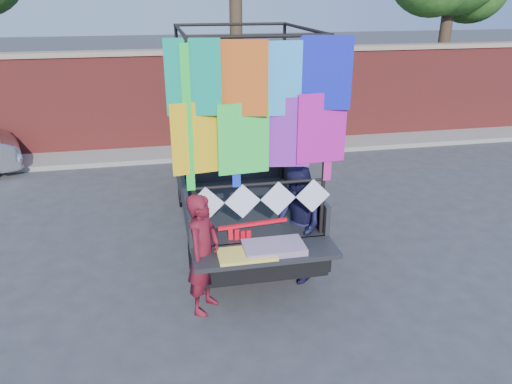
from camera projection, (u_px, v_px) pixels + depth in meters
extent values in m
plane|color=#38383A|center=(262.00, 278.00, 7.50)|extent=(90.00, 90.00, 0.00)
cube|color=#9A312C|center=(208.00, 101.00, 13.39)|extent=(30.00, 0.35, 2.50)
cube|color=gray|center=(206.00, 51.00, 12.90)|extent=(30.00, 0.45, 0.12)
cube|color=gray|center=(212.00, 151.00, 13.20)|extent=(30.00, 1.20, 0.12)
cylinder|color=#38281C|center=(236.00, 39.00, 14.10)|extent=(0.36, 0.36, 5.46)
cylinder|color=#38281C|center=(443.00, 50.00, 15.48)|extent=(0.36, 0.36, 4.55)
cylinder|color=black|center=(184.00, 189.00, 9.91)|extent=(0.23, 0.70, 0.70)
cylinder|color=black|center=(198.00, 259.00, 7.32)|extent=(0.23, 0.70, 0.70)
cylinder|color=black|center=(265.00, 183.00, 10.21)|extent=(0.23, 0.70, 0.70)
cylinder|color=black|center=(305.00, 248.00, 7.62)|extent=(0.23, 0.70, 0.70)
cube|color=black|center=(237.00, 207.00, 8.65)|extent=(1.80, 4.44, 0.32)
cube|color=black|center=(245.00, 209.00, 7.82)|extent=(1.90, 2.43, 0.11)
cube|color=black|center=(185.00, 200.00, 7.56)|extent=(0.06, 2.43, 0.48)
cube|color=black|center=(303.00, 191.00, 7.91)|extent=(0.06, 2.43, 0.48)
cube|color=black|center=(233.00, 170.00, 8.82)|extent=(1.90, 0.06, 0.48)
cube|color=black|center=(225.00, 151.00, 9.73)|extent=(1.90, 1.69, 1.32)
cube|color=#8C9EAD|center=(228.00, 136.00, 9.14)|extent=(1.69, 0.06, 0.58)
cube|color=#8C9EAD|center=(219.00, 130.00, 10.37)|extent=(1.69, 0.11, 0.74)
cube|color=black|center=(218.00, 147.00, 10.88)|extent=(1.85, 0.95, 0.58)
cube|color=black|center=(266.00, 253.00, 6.47)|extent=(1.90, 0.58, 0.06)
cube|color=black|center=(262.00, 270.00, 6.84)|extent=(1.95, 0.16, 0.19)
cylinder|color=black|center=(192.00, 149.00, 6.14)|extent=(0.05, 0.05, 2.64)
cylinder|color=black|center=(180.00, 110.00, 8.15)|extent=(0.05, 0.05, 2.64)
cylinder|color=black|center=(326.00, 141.00, 6.46)|extent=(0.05, 0.05, 2.64)
cylinder|color=black|center=(283.00, 105.00, 8.47)|extent=(0.05, 0.05, 2.64)
cylinder|color=black|center=(261.00, 36.00, 5.80)|extent=(1.80, 0.05, 0.05)
cylinder|color=black|center=(231.00, 24.00, 7.82)|extent=(1.80, 0.05, 0.05)
cylinder|color=black|center=(180.00, 30.00, 6.65)|extent=(0.05, 2.27, 0.05)
cylinder|color=black|center=(305.00, 29.00, 6.97)|extent=(0.05, 2.27, 0.05)
cylinder|color=black|center=(260.00, 184.00, 6.50)|extent=(1.80, 0.04, 0.04)
cube|color=#0B9E79|center=(194.00, 80.00, 5.82)|extent=(0.65, 0.02, 0.90)
cube|color=#DB5919|center=(240.00, 79.00, 5.87)|extent=(0.65, 0.02, 0.90)
cube|color=#35AAFF|center=(282.00, 77.00, 6.01)|extent=(0.65, 0.02, 0.90)
cube|color=#161FC9|center=(325.00, 76.00, 6.07)|extent=(0.65, 0.02, 0.90)
cube|color=yellow|center=(197.00, 137.00, 6.07)|extent=(0.65, 0.02, 0.90)
cube|color=#2AF147|center=(240.00, 135.00, 6.13)|extent=(0.65, 0.02, 0.90)
cube|color=purple|center=(281.00, 132.00, 6.27)|extent=(0.65, 0.02, 0.90)
cube|color=#CD169D|center=(322.00, 131.00, 6.33)|extent=(0.65, 0.02, 0.90)
cube|color=#1CE73A|center=(188.00, 121.00, 5.96)|extent=(0.11, 0.01, 1.80)
cube|color=#C82184|center=(331.00, 114.00, 6.29)|extent=(0.11, 0.01, 1.80)
cube|color=#1833DC|center=(236.00, 118.00, 6.06)|extent=(0.11, 0.01, 1.80)
cube|color=white|center=(206.00, 204.00, 6.41)|extent=(0.48, 0.01, 0.48)
cube|color=white|center=(243.00, 201.00, 6.50)|extent=(0.48, 0.01, 0.48)
cube|color=white|center=(278.00, 199.00, 6.59)|extent=(0.48, 0.01, 0.48)
cube|color=white|center=(313.00, 196.00, 6.68)|extent=(0.48, 0.01, 0.48)
cube|color=#F93738|center=(274.00, 247.00, 6.46)|extent=(0.79, 0.48, 0.08)
cube|color=#F4D94D|center=(247.00, 254.00, 6.33)|extent=(0.74, 0.42, 0.04)
imported|color=maroon|center=(204.00, 254.00, 6.47)|extent=(0.66, 0.73, 1.67)
imported|color=#171536|center=(297.00, 225.00, 7.20)|extent=(0.76, 0.92, 1.74)
cube|color=#FF0D1F|center=(253.00, 224.00, 6.75)|extent=(0.98, 0.16, 0.04)
cube|color=#FF0D1F|center=(231.00, 247.00, 6.79)|extent=(0.06, 0.02, 0.56)
cube|color=#FF0D1F|center=(237.00, 248.00, 6.81)|extent=(0.06, 0.02, 0.56)
cube|color=#FF0D1F|center=(243.00, 248.00, 6.83)|extent=(0.06, 0.02, 0.56)
cube|color=#FF0D1F|center=(249.00, 249.00, 6.86)|extent=(0.06, 0.02, 0.56)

